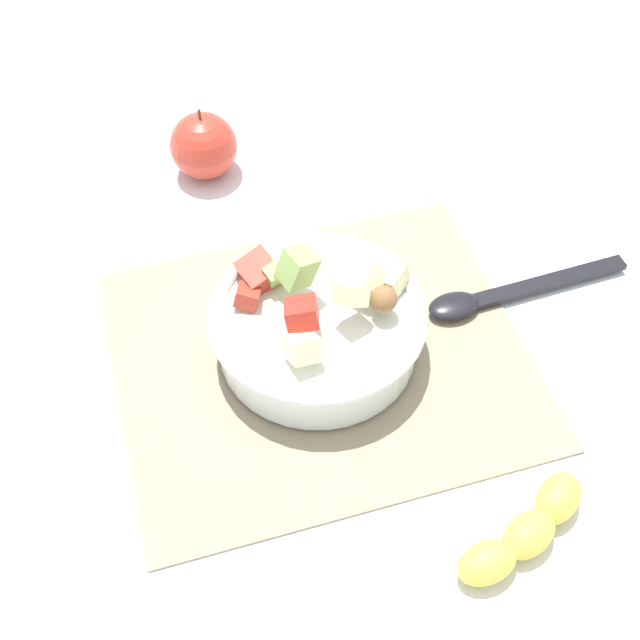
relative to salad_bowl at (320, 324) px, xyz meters
name	(u,v)px	position (x,y,z in m)	size (l,w,h in m)	color
ground_plane	(320,358)	(0.00, 0.01, -0.04)	(2.40, 2.40, 0.00)	silver
placemat	(320,356)	(0.00, 0.01, -0.04)	(0.41, 0.36, 0.01)	gray
salad_bowl	(320,324)	(0.00, 0.00, 0.00)	(0.22, 0.22, 0.12)	white
serving_spoon	(497,295)	(-0.20, -0.01, -0.03)	(0.23, 0.04, 0.01)	black
whole_apple	(204,146)	(0.06, -0.31, 0.00)	(0.08, 0.08, 0.09)	#BC3828
banana_whole	(525,531)	(-0.11, 0.25, -0.02)	(0.15, 0.09, 0.04)	yellow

